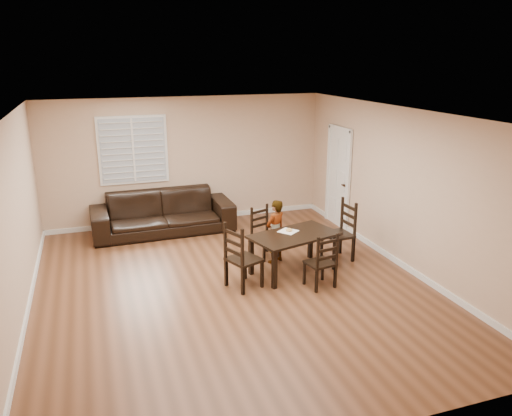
{
  "coord_description": "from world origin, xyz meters",
  "views": [
    {
      "loc": [
        -1.94,
        -6.94,
        3.49
      ],
      "look_at": [
        0.67,
        0.81,
        1.0
      ],
      "focal_mm": 35.0,
      "sensor_mm": 36.0,
      "label": 1
    }
  ],
  "objects_px": {
    "chair_right": "(344,232)",
    "dining_table": "(294,239)",
    "chair_far": "(324,264)",
    "donut": "(289,230)",
    "child": "(275,231)",
    "chair_left": "(238,260)",
    "chair_near": "(262,233)",
    "sofa": "(163,213)"
  },
  "relations": [
    {
      "from": "chair_right",
      "to": "dining_table",
      "type": "bearing_deg",
      "value": -80.06
    },
    {
      "from": "dining_table",
      "to": "chair_far",
      "type": "bearing_deg",
      "value": -90.8
    },
    {
      "from": "chair_far",
      "to": "donut",
      "type": "xyz_separation_m",
      "value": [
        -0.22,
        0.9,
        0.29
      ]
    },
    {
      "from": "chair_right",
      "to": "child",
      "type": "xyz_separation_m",
      "value": [
        -1.23,
        0.22,
        0.08
      ]
    },
    {
      "from": "chair_far",
      "to": "chair_left",
      "type": "height_order",
      "value": "chair_left"
    },
    {
      "from": "chair_near",
      "to": "sofa",
      "type": "bearing_deg",
      "value": 108.29
    },
    {
      "from": "chair_left",
      "to": "donut",
      "type": "xyz_separation_m",
      "value": [
        1.05,
        0.48,
        0.22
      ]
    },
    {
      "from": "dining_table",
      "to": "chair_near",
      "type": "relative_size",
      "value": 1.74
    },
    {
      "from": "chair_left",
      "to": "child",
      "type": "height_order",
      "value": "child"
    },
    {
      "from": "chair_near",
      "to": "chair_far",
      "type": "distance_m",
      "value": 1.69
    },
    {
      "from": "chair_left",
      "to": "donut",
      "type": "bearing_deg",
      "value": -87.78
    },
    {
      "from": "chair_left",
      "to": "sofa",
      "type": "height_order",
      "value": "chair_left"
    },
    {
      "from": "chair_right",
      "to": "chair_far",
      "type": "bearing_deg",
      "value": -45.46
    },
    {
      "from": "donut",
      "to": "chair_right",
      "type": "bearing_deg",
      "value": 6.03
    },
    {
      "from": "chair_near",
      "to": "dining_table",
      "type": "bearing_deg",
      "value": -94.81
    },
    {
      "from": "chair_far",
      "to": "donut",
      "type": "height_order",
      "value": "chair_far"
    },
    {
      "from": "dining_table",
      "to": "child",
      "type": "xyz_separation_m",
      "value": [
        -0.14,
        0.5,
        -0.02
      ]
    },
    {
      "from": "chair_right",
      "to": "donut",
      "type": "height_order",
      "value": "chair_right"
    },
    {
      "from": "chair_far",
      "to": "chair_near",
      "type": "bearing_deg",
      "value": -84.4
    },
    {
      "from": "child",
      "to": "sofa",
      "type": "bearing_deg",
      "value": -80.68
    },
    {
      "from": "chair_left",
      "to": "sofa",
      "type": "xyz_separation_m",
      "value": [
        -0.69,
        3.04,
        -0.07
      ]
    },
    {
      "from": "chair_right",
      "to": "sofa",
      "type": "distance_m",
      "value": 3.76
    },
    {
      "from": "chair_far",
      "to": "chair_right",
      "type": "relative_size",
      "value": 0.84
    },
    {
      "from": "chair_far",
      "to": "child",
      "type": "relative_size",
      "value": 0.8
    },
    {
      "from": "dining_table",
      "to": "chair_right",
      "type": "height_order",
      "value": "chair_right"
    },
    {
      "from": "chair_near",
      "to": "donut",
      "type": "height_order",
      "value": "chair_near"
    },
    {
      "from": "dining_table",
      "to": "chair_left",
      "type": "relative_size",
      "value": 1.51
    },
    {
      "from": "chair_right",
      "to": "sofa",
      "type": "xyz_separation_m",
      "value": [
        -2.85,
        2.44,
        -0.07
      ]
    },
    {
      "from": "chair_left",
      "to": "donut",
      "type": "height_order",
      "value": "chair_left"
    },
    {
      "from": "chair_far",
      "to": "chair_right",
      "type": "xyz_separation_m",
      "value": [
        0.89,
        1.02,
        0.08
      ]
    },
    {
      "from": "chair_near",
      "to": "chair_far",
      "type": "bearing_deg",
      "value": -95.47
    },
    {
      "from": "dining_table",
      "to": "donut",
      "type": "relative_size",
      "value": 14.35
    },
    {
      "from": "chair_left",
      "to": "sofa",
      "type": "bearing_deg",
      "value": -9.45
    },
    {
      "from": "dining_table",
      "to": "chair_near",
      "type": "distance_m",
      "value": 0.94
    },
    {
      "from": "dining_table",
      "to": "chair_left",
      "type": "bearing_deg",
      "value": -179.24
    },
    {
      "from": "chair_near",
      "to": "sofa",
      "type": "height_order",
      "value": "chair_near"
    },
    {
      "from": "dining_table",
      "to": "child",
      "type": "distance_m",
      "value": 0.52
    },
    {
      "from": "chair_near",
      "to": "chair_right",
      "type": "xyz_separation_m",
      "value": [
        1.35,
        -0.61,
        0.07
      ]
    },
    {
      "from": "dining_table",
      "to": "child",
      "type": "relative_size",
      "value": 1.42
    },
    {
      "from": "chair_left",
      "to": "chair_far",
      "type": "bearing_deg",
      "value": -130.81
    },
    {
      "from": "child",
      "to": "chair_near",
      "type": "bearing_deg",
      "value": -99.75
    },
    {
      "from": "donut",
      "to": "chair_left",
      "type": "bearing_deg",
      "value": -155.45
    }
  ]
}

